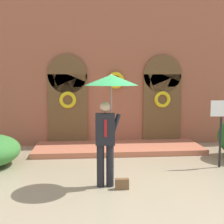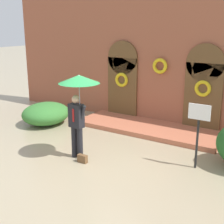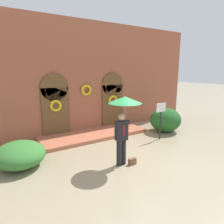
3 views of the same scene
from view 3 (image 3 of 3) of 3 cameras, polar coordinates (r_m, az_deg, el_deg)
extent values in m
plane|color=tan|center=(7.61, 5.92, -13.07)|extent=(80.00, 80.00, 0.00)
cube|color=#9E563D|center=(10.51, -8.25, 9.63)|extent=(14.00, 0.50, 5.60)
cube|color=brown|center=(9.88, -15.75, -0.22)|extent=(1.30, 0.08, 2.40)
cylinder|color=brown|center=(9.71, -16.16, 6.72)|extent=(1.30, 0.08, 1.30)
cube|color=brown|center=(11.19, 0.10, 1.64)|extent=(1.30, 0.08, 2.40)
cylinder|color=brown|center=(11.04, 0.10, 7.78)|extent=(1.30, 0.08, 1.30)
torus|color=yellow|center=(9.75, -15.75, 1.72)|extent=(0.56, 0.12, 0.56)
torus|color=yellow|center=(11.07, 0.30, 3.37)|extent=(0.56, 0.12, 0.56)
torus|color=yellow|center=(10.22, -7.31, 6.22)|extent=(0.56, 0.12, 0.56)
cube|color=#B56346|center=(9.97, -5.04, -6.36)|extent=(5.20, 1.80, 0.16)
cylinder|color=black|center=(6.90, 1.96, -11.62)|extent=(0.16, 0.16, 0.90)
cylinder|color=black|center=(7.01, 3.33, -11.25)|extent=(0.16, 0.16, 0.90)
cube|color=black|center=(6.68, 2.71, -5.29)|extent=(0.41, 0.26, 0.66)
cube|color=#A51919|center=(6.57, 3.37, -5.24)|extent=(0.06, 0.01, 0.36)
sphere|color=tan|center=(6.56, 2.75, -1.45)|extent=(0.22, 0.22, 0.22)
cylinder|color=black|center=(6.78, 4.25, -4.18)|extent=(0.22, 0.09, 0.46)
cylinder|color=gray|center=(6.65, 3.68, -1.64)|extent=(0.02, 0.02, 0.98)
cone|color=#1E7538|center=(6.53, 3.75, 3.48)|extent=(1.10, 1.10, 0.22)
cone|color=white|center=(6.53, 3.76, 3.61)|extent=(0.61, 0.61, 0.20)
cube|color=brown|center=(7.13, 5.83, -13.87)|extent=(0.28, 0.12, 0.22)
cylinder|color=black|center=(9.59, 13.62, -3.85)|extent=(0.06, 0.06, 1.30)
cube|color=white|center=(9.40, 13.88, 1.27)|extent=(0.56, 0.03, 0.40)
ellipsoid|color=#387A33|center=(7.58, -24.86, -10.92)|extent=(1.66, 1.87, 0.81)
ellipsoid|color=#235B23|center=(10.89, 15.02, -2.16)|extent=(1.65, 1.55, 1.25)
camera|label=1|loc=(3.57, 74.75, -11.83)|focal=50.00mm
camera|label=2|loc=(9.00, 65.82, 7.62)|focal=50.00mm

